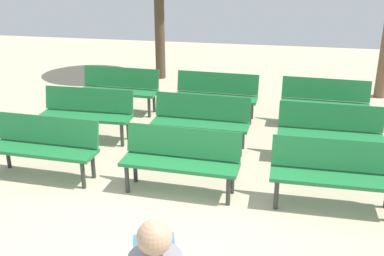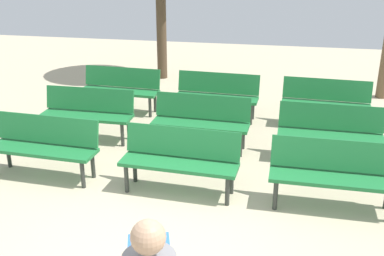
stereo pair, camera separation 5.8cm
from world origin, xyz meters
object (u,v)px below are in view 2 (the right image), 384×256
bench_r0_c0 (44,143)px  bench_r0_c2 (334,171)px  bench_r2_c2 (326,100)px  bench_r1_c2 (330,130)px  bench_r1_c0 (88,111)px  bench_r2_c1 (217,93)px  bench_r2_c0 (120,87)px  bench_r0_c1 (180,157)px  bench_r1_c1 (201,119)px

bench_r0_c0 → bench_r0_c2: 4.04m
bench_r2_c2 → bench_r1_c2: bearing=-88.2°
bench_r1_c0 → bench_r2_c1: same height
bench_r0_c0 → bench_r2_c0: bearing=91.0°
bench_r0_c0 → bench_r2_c2: bearing=38.0°
bench_r0_c1 → bench_r1_c1: bearing=92.7°
bench_r1_c1 → bench_r0_c2: bearing=-35.8°
bench_r1_c0 → bench_r1_c1: size_ratio=0.99×
bench_r0_c0 → bench_r2_c2: same height
bench_r0_c2 → bench_r1_c1: size_ratio=0.99×
bench_r2_c2 → bench_r1_c0: bearing=-158.1°
bench_r0_c0 → bench_r1_c2: size_ratio=1.01×
bench_r1_c1 → bench_r1_c0: bearing=-178.1°
bench_r1_c1 → bench_r2_c1: size_ratio=1.00×
bench_r0_c1 → bench_r2_c0: size_ratio=1.00×
bench_r0_c0 → bench_r1_c1: (2.05, 1.45, 0.00)m
bench_r0_c0 → bench_r2_c1: bearing=57.6°
bench_r0_c0 → bench_r1_c0: (0.04, 1.46, 0.00)m
bench_r0_c1 → bench_r1_c2: same height
bench_r1_c2 → bench_r2_c1: bearing=143.1°
bench_r0_c2 → bench_r2_c2: same height
bench_r0_c1 → bench_r2_c0: same height
bench_r0_c1 → bench_r2_c2: 3.62m
bench_r2_c1 → bench_r1_c2: bearing=-35.4°
bench_r0_c2 → bench_r2_c1: size_ratio=0.99×
bench_r1_c1 → bench_r2_c2: (2.09, 1.42, 0.00)m
bench_r0_c1 → bench_r0_c2: (2.00, -0.03, 0.00)m
bench_r0_c2 → bench_r2_c0: 4.98m
bench_r0_c1 → bench_r1_c0: size_ratio=1.01×
bench_r2_c0 → bench_r2_c1: size_ratio=1.00×
bench_r0_c1 → bench_r1_c0: same height
bench_r1_c0 → bench_r2_c0: (0.07, 1.50, 0.00)m
bench_r0_c2 → bench_r2_c0: same height
bench_r0_c1 → bench_r2_c1: (0.06, 3.00, 0.00)m
bench_r0_c0 → bench_r0_c1: same height
bench_r0_c0 → bench_r0_c1: (2.03, -0.07, 0.00)m
bench_r2_c0 → bench_r0_c0: bearing=-89.6°
bench_r0_c0 → bench_r2_c0: same height
bench_r0_c2 → bench_r2_c1: same height
bench_r1_c0 → bench_r2_c1: bearing=35.7°
bench_r1_c0 → bench_r2_c1: (2.05, 1.46, 0.00)m
bench_r0_c1 → bench_r1_c2: size_ratio=1.01×
bench_r0_c0 → bench_r2_c0: size_ratio=1.00×
bench_r0_c0 → bench_r1_c0: same height
bench_r0_c0 → bench_r0_c2: bearing=1.7°
bench_r2_c0 → bench_r2_c2: 4.02m
bench_r1_c0 → bench_r1_c2: 4.06m
bench_r0_c1 → bench_r2_c1: size_ratio=1.00×
bench_r2_c1 → bench_r2_c0: bearing=-178.5°
bench_r1_c2 → bench_r2_c1: same height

